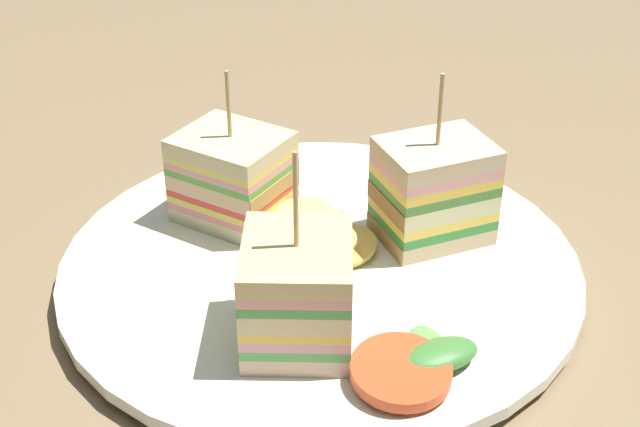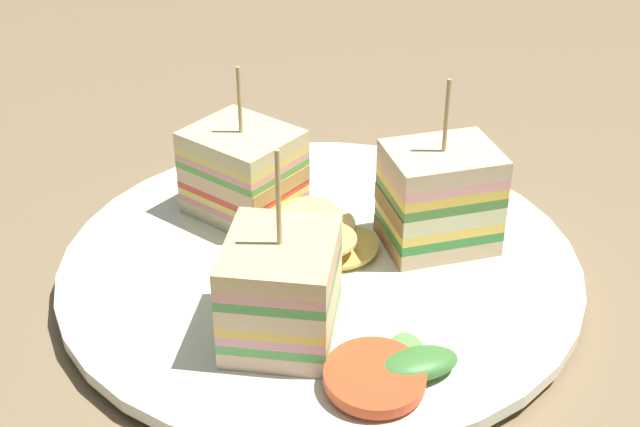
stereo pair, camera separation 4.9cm
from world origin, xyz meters
TOP-DOWN VIEW (x-y plane):
  - ground_plane at (0.00, 0.00)cm, footprint 113.07×97.40cm
  - plate at (0.00, 0.00)cm, footprint 29.26×29.26cm
  - sandwich_wedge_0 at (6.83, -1.33)cm, footprint 6.42×5.58cm
  - sandwich_wedge_1 at (-2.29, 6.57)cm, footprint 6.54×7.38cm
  - sandwich_wedge_2 at (-4.84, -5.00)cm, footprint 7.66×7.94cm
  - chip_pile at (-1.20, 0.25)cm, footprint 7.18×6.98cm
  - salad_garnish at (9.87, 4.10)cm, footprint 6.12×6.69cm

SIDE VIEW (x-z plane):
  - ground_plane at x=0.00cm, z-range -1.80..0.00cm
  - plate at x=0.00cm, z-range 0.14..1.49cm
  - salad_garnish at x=9.87cm, z-range 1.28..2.67cm
  - chip_pile at x=-1.20cm, z-range 1.30..3.09cm
  - sandwich_wedge_2 at x=-4.84cm, z-range -0.68..8.75cm
  - sandwich_wedge_0 at x=6.83cm, z-range -1.13..9.25cm
  - sandwich_wedge_1 at x=-2.29cm, z-range -0.77..9.39cm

